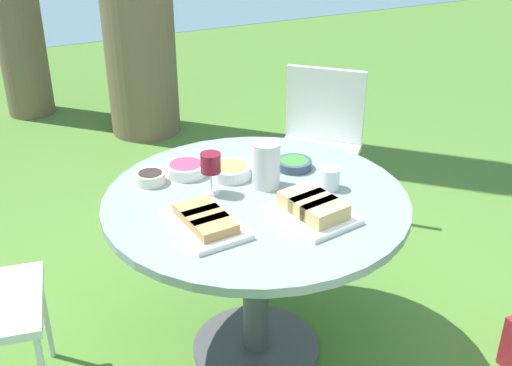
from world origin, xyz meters
The scene contains 13 objects.
ground_plane centered at (0.00, 0.00, 0.00)m, with size 40.00×40.00×0.00m, color #4C7A2D.
river_strip centered at (0.00, 7.69, 0.00)m, with size 40.00×4.54×0.01m.
dining_table centered at (0.00, 0.00, 0.62)m, with size 1.18×1.18×0.75m.
chair_near_right centered at (0.79, 0.85, 0.52)m, with size 0.61×0.61×0.89m.
water_pitcher centered at (0.08, 0.07, 0.85)m, with size 0.12×0.11×0.19m.
wine_glass centered at (-0.14, 0.10, 0.88)m, with size 0.08×0.08×0.17m.
platter_bread_main centered at (0.12, -0.23, 0.79)m, with size 0.28×0.33×0.08m.
platter_charcuterie centered at (-0.26, -0.13, 0.78)m, with size 0.24×0.33×0.06m.
bowl_fries centered at (-0.02, 0.20, 0.78)m, with size 0.17×0.17×0.05m.
bowl_salad centered at (0.25, 0.16, 0.77)m, with size 0.15×0.15×0.04m.
bowl_olives centered at (-0.33, 0.29, 0.78)m, with size 0.12×0.12×0.05m.
bowl_dip_red centered at (-0.18, 0.30, 0.78)m, with size 0.16×0.16×0.05m.
cup_water_near centered at (0.29, -0.06, 0.80)m, with size 0.08×0.08×0.09m.
Camera 1 is at (-0.93, -1.95, 1.93)m, focal length 45.00 mm.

